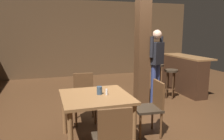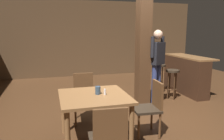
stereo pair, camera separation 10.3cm
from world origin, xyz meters
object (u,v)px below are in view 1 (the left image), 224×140
Objects in this scene: salt_shaker at (107,92)px; standing_person at (156,62)px; chair_south at (113,138)px; bar_stool_mid at (157,71)px; bar_stool_near at (171,77)px; dining_table at (96,103)px; chair_north at (84,95)px; napkin_cup at (100,90)px; chair_east at (152,105)px; bar_counter at (183,74)px.

standing_person is (1.56, 1.35, 0.21)m from salt_shaker.
chair_south reaches higher than bar_stool_mid.
dining_table is at bearing -145.06° from bar_stool_near.
chair_north reaches higher than bar_stool_mid.
salt_shaker reaches higher than bar_stool_near.
chair_south is 0.98m from napkin_cup.
chair_east reaches higher than salt_shaker.
bar_stool_near is at bearing 35.13° from napkin_cup.
bar_counter is at bearing 29.44° from standing_person.
standing_person is 1.26m from bar_stool_mid.
standing_person is 1.51m from bar_counter.
bar_counter is (2.98, 2.92, 0.01)m from chair_south.
chair_east is at bearing 0.35° from salt_shaker.
bar_counter is 2.13× the size of bar_stool_mid.
bar_counter is 2.20× the size of bar_stool_near.
napkin_cup is 3.53m from bar_counter.
chair_south is 2.86m from standing_person.
napkin_cup is (0.08, 0.93, 0.30)m from chair_south.
chair_east is 2.75m from bar_stool_mid.
chair_east is at bearing -3.61° from napkin_cup.
chair_south is at bearing -137.08° from chair_east.
dining_table is 0.23m from salt_shaker.
chair_north is 2.76m from bar_stool_mid.
bar_stool_mid is (1.39, 2.37, 0.08)m from chair_east.
bar_stool_near is at bearing -147.76° from bar_counter.
dining_table is 8.43× the size of napkin_cup.
dining_table is 2.20m from standing_person.
standing_person is 2.31× the size of bar_stool_near.
napkin_cup is 0.07× the size of bar_counter.
salt_shaker is at bearing 78.54° from chair_south.
bar_counter reaches higher than chair_north.
bar_counter reaches higher than chair_east.
salt_shaker is 0.05× the size of standing_person.
chair_east is (0.92, -0.02, -0.13)m from dining_table.
bar_stool_mid is (2.34, 1.47, 0.08)m from chair_north.
chair_south is at bearing -101.46° from salt_shaker.
bar_counter is at bearing 32.24° from bar_stool_near.
salt_shaker is 0.12× the size of bar_stool_near.
salt_shaker is (0.16, -0.02, 0.16)m from dining_table.
chair_north is 2.44m from bar_stool_near.
chair_east is 1.64m from standing_person.
bar_counter is at bearing 20.91° from chair_north.
bar_stool_near is at bearing -90.79° from bar_stool_mid.
bar_stool_mid is at bearing 89.21° from bar_stool_near.
standing_person reaches higher than chair_south.
chair_east is at bearing -43.67° from chair_north.
napkin_cup reaches higher than salt_shaker.
chair_south is 9.89× the size of salt_shaker.
bar_counter is 0.73m from bar_stool_mid.
standing_person is 2.24× the size of bar_stool_mid.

